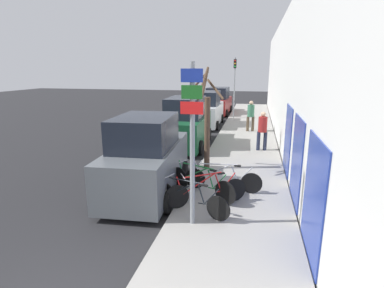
% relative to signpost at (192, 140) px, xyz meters
% --- Properties ---
extents(ground_plane, '(80.00, 80.00, 0.00)m').
position_rel_signpost_xyz_m(ground_plane, '(-1.66, 7.56, -2.25)').
color(ground_plane, black).
extents(sidewalk_curb, '(3.20, 32.00, 0.15)m').
position_rel_signpost_xyz_m(sidewalk_curb, '(0.94, 10.36, -2.17)').
color(sidewalk_curb, gray).
rests_on(sidewalk_curb, ground).
extents(building_facade, '(0.23, 32.00, 6.50)m').
position_rel_signpost_xyz_m(building_facade, '(2.69, 10.28, 0.99)').
color(building_facade, silver).
rests_on(building_facade, ground).
extents(signpost, '(0.52, 0.14, 3.83)m').
position_rel_signpost_xyz_m(signpost, '(0.00, 0.00, 0.00)').
color(signpost, gray).
rests_on(signpost, sidewalk_curb).
extents(bicycle_0, '(2.17, 0.88, 0.90)m').
position_rel_signpost_xyz_m(bicycle_0, '(-0.17, 0.55, -1.71)').
color(bicycle_0, black).
rests_on(bicycle_0, sidewalk_curb).
extents(bicycle_1, '(2.09, 1.13, 0.92)m').
position_rel_signpost_xyz_m(bicycle_1, '(0.17, 1.09, -1.70)').
color(bicycle_1, black).
rests_on(bicycle_1, sidewalk_curb).
extents(bicycle_2, '(2.16, 1.24, 0.95)m').
position_rel_signpost_xyz_m(bicycle_2, '(-0.08, 1.63, -1.69)').
color(bicycle_2, black).
rests_on(bicycle_2, sidewalk_curb).
extents(bicycle_3, '(2.40, 0.44, 0.89)m').
position_rel_signpost_xyz_m(bicycle_3, '(0.50, 2.16, -1.71)').
color(bicycle_3, black).
rests_on(bicycle_3, sidewalk_curb).
extents(parked_car_0, '(2.23, 4.54, 2.46)m').
position_rel_signpost_xyz_m(parked_car_0, '(-1.85, 1.91, -1.14)').
color(parked_car_0, '#51565B').
rests_on(parked_car_0, ground).
extents(parked_car_1, '(2.15, 4.78, 2.48)m').
position_rel_signpost_xyz_m(parked_car_1, '(-1.95, 7.84, -1.12)').
color(parked_car_1, '#144728').
rests_on(parked_car_1, ground).
extents(parked_car_2, '(1.97, 4.74, 2.36)m').
position_rel_signpost_xyz_m(parked_car_2, '(-1.86, 13.67, -1.18)').
color(parked_car_2, '#B2B7BC').
rests_on(parked_car_2, ground).
extents(parked_car_3, '(2.19, 4.80, 2.30)m').
position_rel_signpost_xyz_m(parked_car_3, '(-1.80, 19.26, -1.21)').
color(parked_car_3, maroon).
rests_on(parked_car_3, ground).
extents(pedestrian_near, '(0.47, 0.40, 1.79)m').
position_rel_signpost_xyz_m(pedestrian_near, '(1.74, 7.32, -1.06)').
color(pedestrian_near, '#1E2338').
rests_on(pedestrian_near, sidewalk_curb).
extents(pedestrian_far, '(0.47, 0.41, 1.83)m').
position_rel_signpost_xyz_m(pedestrian_far, '(1.12, 11.69, -1.04)').
color(pedestrian_far, '#4C3D2D').
rests_on(pedestrian_far, sidewalk_curb).
extents(street_tree, '(1.57, 1.36, 3.75)m').
position_rel_signpost_xyz_m(street_tree, '(-0.35, 4.18, -0.34)').
color(street_tree, '#4C3828').
rests_on(street_tree, sidewalk_curb).
extents(traffic_light, '(0.20, 0.30, 4.50)m').
position_rel_signpost_xyz_m(traffic_light, '(-0.26, 16.69, 0.79)').
color(traffic_light, gray).
rests_on(traffic_light, sidewalk_curb).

